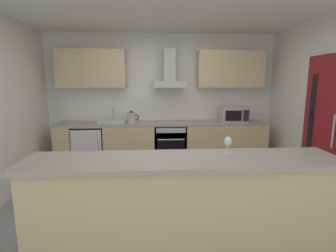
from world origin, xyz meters
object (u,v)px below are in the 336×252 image
kettle (131,118)px  wine_glass (228,142)px  refrigerator (90,148)px  microwave (234,114)px  oven (170,145)px  range_hood (170,75)px  sink (112,121)px

kettle → wine_glass: size_ratio=1.62×
refrigerator → microwave: size_ratio=1.70×
oven → wine_glass: wine_glass is taller
oven → refrigerator: size_ratio=0.94×
oven → refrigerator: (-1.53, -0.00, -0.03)m
oven → microwave: 1.36m
oven → kettle: bearing=-177.4°
range_hood → sink: bearing=-173.8°
oven → sink: bearing=179.4°
sink → wine_glass: sink is taller
range_hood → oven: bearing=-90.0°
range_hood → microwave: bearing=-7.3°
kettle → wine_glass: 2.60m
oven → range_hood: 1.33m
microwave → range_hood: bearing=172.7°
wine_glass → range_hood: bearing=99.6°
refrigerator → oven: bearing=0.1°
sink → wine_glass: bearing=-57.5°
refrigerator → kettle: (0.80, -0.03, 0.58)m
oven → kettle: size_ratio=2.77×
sink → refrigerator: bearing=-178.2°
refrigerator → range_hood: bearing=4.9°
refrigerator → wine_glass: bearing=-50.4°
oven → microwave: microwave is taller
oven → sink: (-1.09, 0.01, 0.47)m
refrigerator → wine_glass: (1.95, -2.36, 0.66)m
microwave → wine_glass: size_ratio=2.81×
microwave → refrigerator: bearing=179.5°
oven → kettle: (-0.73, -0.03, 0.55)m
oven → sink: 1.19m
oven → kettle: kettle is taller
microwave → range_hood: (-1.23, 0.16, 0.74)m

